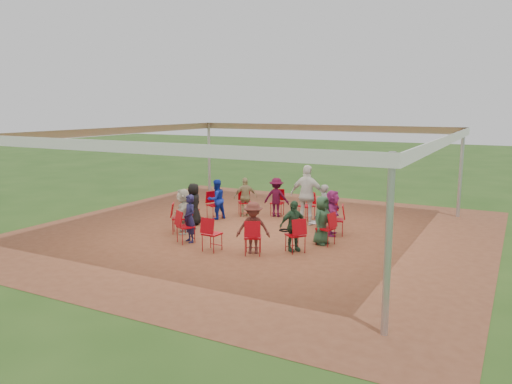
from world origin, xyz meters
The scene contains 30 objects.
ground centered at (0.00, 0.00, 0.00)m, with size 80.00×80.00×0.00m, color #294B17.
dirt_patch centered at (0.00, 0.00, 0.01)m, with size 13.00×13.00×0.00m, color brown.
tent centered at (0.00, 0.00, 2.37)m, with size 10.33×10.33×3.00m.
chair_0 centered at (2.27, -0.39, 0.45)m, with size 0.42×0.44×0.90m, color #A5020C, non-canonical shape.
chair_1 centered at (2.19, 0.71, 0.45)m, with size 0.42×0.44×0.90m, color #A5020C, non-canonical shape.
chair_2 centered at (1.61, 1.65, 0.45)m, with size 0.42×0.44×0.90m, color #A5020C, non-canonical shape.
chair_3 centered at (0.66, 2.21, 0.45)m, with size 0.42×0.44×0.90m, color #A5020C, non-canonical shape.
chair_4 centered at (-0.44, 2.26, 0.45)m, with size 0.42×0.44×0.90m, color #A5020C, non-canonical shape.
chair_5 centered at (-1.44, 1.79, 0.45)m, with size 0.42×0.44×0.90m, color #A5020C, non-canonical shape.
chair_6 centered at (-2.11, 0.92, 0.45)m, with size 0.42×0.44×0.90m, color #A5020C, non-canonical shape.
chair_7 centered at (-2.29, -0.17, 0.45)m, with size 0.42×0.44×0.90m, color #A5020C, non-canonical shape.
chair_8 centered at (-1.95, -1.22, 0.45)m, with size 0.42×0.44×0.90m, color #A5020C, non-canonical shape.
chair_9 centered at (-1.16, -1.98, 0.45)m, with size 0.42×0.44×0.90m, color #A5020C, non-canonical shape.
chair_10 centered at (-0.11, -2.30, 0.45)m, with size 0.42×0.44×0.90m, color #A5020C, non-canonical shape.
chair_11 centered at (0.97, -2.09, 0.45)m, with size 0.42×0.44×0.90m, color #A5020C, non-canonical shape.
chair_12 centered at (1.83, -1.40, 0.45)m, with size 0.42×0.44×0.90m, color #A5020C, non-canonical shape.
person_seated_0 centered at (2.15, -0.37, 0.67)m, with size 0.64×0.36×1.32m, color #274A31.
person_seated_1 centered at (2.07, 0.68, 0.67)m, with size 1.22×0.46×1.32m, color #8B2067.
person_seated_2 centered at (1.52, 1.56, 0.67)m, with size 0.48×0.32×1.32m, color slate.
person_seated_3 centered at (-0.42, 2.14, 0.67)m, with size 0.85×0.42×1.32m, color #3C071D.
person_seated_4 centered at (-1.37, 1.70, 0.67)m, with size 0.77×0.40×1.32m, color #9B8D60.
person_seated_5 centered at (-2.00, 0.87, 0.67)m, with size 0.64×0.37×1.32m, color #1026A0.
person_seated_6 centered at (-2.18, -0.16, 0.67)m, with size 0.64×0.36×1.32m, color black.
person_seated_7 centered at (-1.85, -1.15, 0.67)m, with size 1.22×0.46×1.32m, color #B5B29F.
person_seated_8 centered at (-1.10, -1.88, 0.67)m, with size 0.48×0.32×1.32m, color #1B1841.
person_seated_9 centered at (0.92, -1.98, 0.67)m, with size 0.85×0.42×1.32m, color #51241E.
person_seated_10 centered at (1.73, -1.32, 0.67)m, with size 0.77×0.40×1.32m, color #274A31.
standing_person centered at (0.94, 1.53, 0.95)m, with size 1.11×0.57×1.89m, color silver.
cable_coil centered at (0.67, 0.47, 0.02)m, with size 0.39×0.39×0.03m.
laptop centered at (1.99, -0.34, 0.63)m, with size 0.32×0.38×0.24m.
Camera 1 is at (6.76, -12.72, 3.69)m, focal length 35.00 mm.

